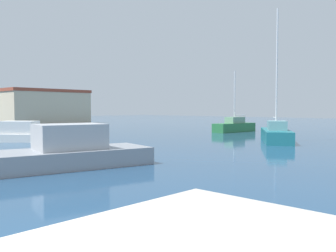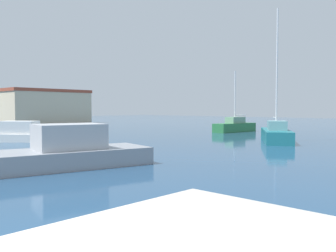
# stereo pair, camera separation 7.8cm
# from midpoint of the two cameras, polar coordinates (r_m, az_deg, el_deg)

# --- Properties ---
(water) EXTENTS (160.00, 160.00, 0.00)m
(water) POSITION_cam_midpoint_polar(r_m,az_deg,el_deg) (30.96, -12.25, -2.10)
(water) COLOR navy
(water) RESTS_ON ground
(sailboat_green_far_right) EXTENTS (5.71, 2.10, 6.64)m
(sailboat_green_far_right) POSITION_cam_midpoint_polar(r_m,az_deg,el_deg) (40.98, 10.16, -0.00)
(sailboat_green_far_right) COLOR #28703D
(sailboat_green_far_right) RESTS_ON water
(sailboat_teal_outer_mooring) EXTENTS (6.91, 5.32, 10.21)m
(sailboat_teal_outer_mooring) POSITION_cam_midpoint_polar(r_m,az_deg,el_deg) (29.69, 16.26, -1.16)
(sailboat_teal_outer_mooring) COLOR #1E707A
(sailboat_teal_outer_mooring) RESTS_ON water
(motorboat_grey_near_pier) EXTENTS (8.49, 4.58, 1.90)m
(motorboat_grey_near_pier) POSITION_cam_midpoint_polar(r_m,az_deg,el_deg) (16.77, -16.31, -4.01)
(motorboat_grey_near_pier) COLOR gray
(motorboat_grey_near_pier) RESTS_ON water
(motorboat_white_behind_lamppost) EXTENTS (6.67, 7.51, 1.60)m
(motorboat_white_behind_lamppost) POSITION_cam_midpoint_polar(r_m,az_deg,el_deg) (30.76, -21.20, -1.22)
(motorboat_white_behind_lamppost) COLOR white
(motorboat_white_behind_lamppost) RESTS_ON water
(waterfront_apartments) EXTENTS (13.80, 6.88, 5.72)m
(waterfront_apartments) POSITION_cam_midpoint_polar(r_m,az_deg,el_deg) (65.13, -18.45, 2.86)
(waterfront_apartments) COLOR beige
(waterfront_apartments) RESTS_ON ground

